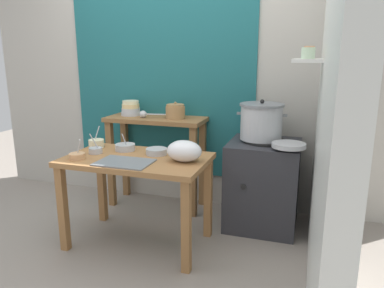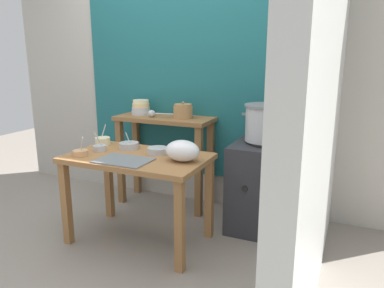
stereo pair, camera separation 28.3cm
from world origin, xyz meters
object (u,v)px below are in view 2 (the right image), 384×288
steamer_pot (267,123)px  plastic_bag (182,151)px  ladle (153,114)px  prep_bowl_0 (158,150)px  back_shelf_table (165,139)px  prep_bowl_2 (80,153)px  serving_tray (124,160)px  wide_pan (292,148)px  prep_table (138,169)px  prep_bowl_4 (103,141)px  bowl_stack_enamel (141,108)px  prep_bowl_1 (129,145)px  stove_block (268,186)px  clay_pot (183,111)px  prep_bowl_3 (100,148)px

steamer_pot → plastic_bag: size_ratio=1.61×
ladle → prep_bowl_0: bearing=-57.2°
back_shelf_table → ladle: (-0.09, -0.06, 0.26)m
back_shelf_table → prep_bowl_2: back_shelf_table is taller
back_shelf_table → serving_tray: 0.95m
back_shelf_table → wide_pan: 1.32m
prep_table → prep_bowl_4: 0.52m
bowl_stack_enamel → prep_bowl_0: size_ratio=1.15×
serving_tray → prep_bowl_1: (-0.17, 0.33, 0.02)m
stove_block → clay_pot: bearing=171.4°
back_shelf_table → stove_block: back_shelf_table is taller
prep_table → plastic_bag: plastic_bag is taller
back_shelf_table → prep_bowl_3: bearing=-104.2°
prep_table → prep_bowl_0: bearing=47.1°
wide_pan → stove_block: bearing=135.9°
clay_pot → prep_bowl_2: size_ratio=1.18×
steamer_pot → prep_table: bearing=-142.6°
bowl_stack_enamel → prep_table: bearing=-60.7°
clay_pot → wide_pan: 1.14m
stove_block → clay_pot: 1.05m
plastic_bag → clay_pot: bearing=114.8°
serving_tray → prep_bowl_1: 0.37m
bowl_stack_enamel → clay_pot: bearing=-4.3°
back_shelf_table → steamer_pot: size_ratio=2.26×
back_shelf_table → prep_bowl_0: 0.71m
bowl_stack_enamel → wide_pan: bowl_stack_enamel is taller
plastic_bag → prep_bowl_3: bearing=-179.5°
bowl_stack_enamel → prep_bowl_0: bearing=-50.2°
prep_bowl_2 → clay_pot: bearing=64.9°
back_shelf_table → clay_pot: size_ratio=5.27×
prep_table → prep_bowl_4: bearing=159.1°
wide_pan → prep_bowl_4: (-1.57, -0.26, -0.04)m
wide_pan → prep_bowl_3: size_ratio=1.59×
back_shelf_table → prep_bowl_1: (-0.02, -0.61, 0.07)m
back_shelf_table → prep_bowl_4: size_ratio=5.28×
prep_bowl_2 → prep_bowl_4: prep_bowl_4 is taller
prep_bowl_1 → steamer_pot: bearing=25.5°
prep_table → clay_pot: clay_pot is taller
steamer_pot → wide_pan: bearing=-41.8°
ladle → serving_tray: (0.25, -0.87, -0.21)m
serving_tray → prep_bowl_0: bearing=66.4°
back_shelf_table → wide_pan: size_ratio=3.61×
prep_table → back_shelf_table: bearing=102.2°
ladle → prep_bowl_3: ladle is taller
clay_pot → prep_bowl_1: (-0.22, -0.61, -0.22)m
prep_bowl_0 → serving_tray: bearing=-113.6°
plastic_bag → prep_bowl_1: 0.59m
ladle → prep_bowl_0: (0.37, -0.58, -0.19)m
prep_table → prep_bowl_3: (-0.36, 0.00, 0.14)m
wide_pan → prep_bowl_2: 1.64m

